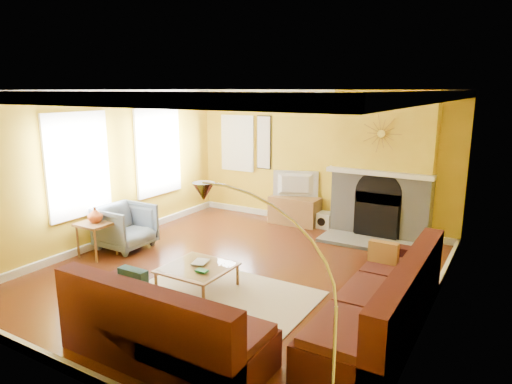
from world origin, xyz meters
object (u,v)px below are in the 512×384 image
Objects in this scene: sectional_sofa at (272,283)px; media_console at (295,210)px; armchair at (125,227)px; coffee_table at (198,278)px; arc_lamp at (271,314)px; side_table at (97,239)px.

sectional_sofa is 3.39× the size of media_console.
sectional_sofa is at bearing -68.01° from media_console.
sectional_sofa is 3.50m from armchair.
media_console is (-0.24, 3.54, 0.11)m from coffee_table.
coffee_table is 1.04× the size of armchair.
arc_lamp is (2.10, -1.75, 0.81)m from coffee_table.
sectional_sofa is 3.93× the size of coffee_table.
armchair is 0.43× the size of arc_lamp.
arc_lamp reaches higher than armchair.
coffee_table is at bearing -108.93° from armchair.
sectional_sofa is at bearing -104.64° from armchair.
side_table is at bearing -120.80° from media_console.
media_console is 5.82m from arc_lamp.
side_table is (-3.49, 0.35, -0.16)m from sectional_sofa.
sectional_sofa reaches higher than coffee_table.
sectional_sofa reaches higher than armchair.
coffee_table is 2.85m from arc_lamp.
side_table is (-1.99, -3.34, 0.01)m from media_console.
media_console is 1.75× the size of side_table.
sectional_sofa reaches higher than side_table.
media_console is at bearing -33.92° from armchair.
sectional_sofa reaches higher than media_console.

